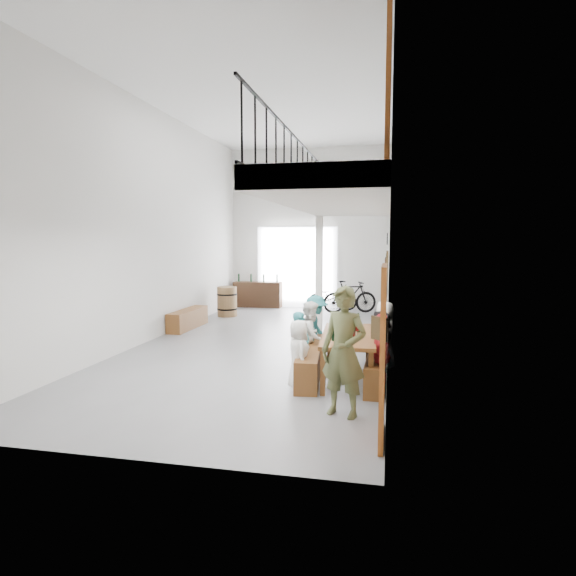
% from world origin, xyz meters
% --- Properties ---
extents(floor, '(12.00, 12.00, 0.00)m').
position_xyz_m(floor, '(0.00, 0.00, 0.00)').
color(floor, slate).
rests_on(floor, ground).
extents(room_walls, '(12.00, 12.00, 12.00)m').
position_xyz_m(room_walls, '(0.00, 0.00, 3.55)').
color(room_walls, silver).
rests_on(room_walls, ground).
extents(gateway_portal, '(2.80, 0.08, 2.80)m').
position_xyz_m(gateway_portal, '(-0.40, 5.94, 1.40)').
color(gateway_portal, white).
rests_on(gateway_portal, ground).
extents(right_wall_decor, '(0.07, 8.28, 5.07)m').
position_xyz_m(right_wall_decor, '(2.70, -1.87, 1.74)').
color(right_wall_decor, '#9E4219').
rests_on(right_wall_decor, ground).
extents(balcony, '(1.52, 5.62, 4.00)m').
position_xyz_m(balcony, '(1.98, -3.13, 2.96)').
color(balcony, silver).
rests_on(balcony, ground).
extents(tasting_table, '(1.00, 2.16, 0.79)m').
position_xyz_m(tasting_table, '(2.10, -2.50, 0.71)').
color(tasting_table, brown).
rests_on(tasting_table, ground).
extents(bench_inner, '(0.59, 2.30, 0.52)m').
position_xyz_m(bench_inner, '(1.43, -2.42, 0.26)').
color(bench_inner, brown).
rests_on(bench_inner, ground).
extents(bench_wall, '(0.32, 2.11, 0.48)m').
position_xyz_m(bench_wall, '(2.57, -2.51, 0.24)').
color(bench_wall, brown).
rests_on(bench_wall, ground).
extents(tableware, '(0.57, 1.21, 0.35)m').
position_xyz_m(tableware, '(2.12, -2.71, 0.93)').
color(tableware, black).
rests_on(tableware, tasting_table).
extents(side_bench, '(0.43, 1.82, 0.51)m').
position_xyz_m(side_bench, '(-2.50, 1.35, 0.25)').
color(side_bench, brown).
rests_on(side_bench, ground).
extents(oak_barrel, '(0.62, 0.62, 0.91)m').
position_xyz_m(oak_barrel, '(-2.14, 3.51, 0.46)').
color(oak_barrel, olive).
rests_on(oak_barrel, ground).
extents(serving_counter, '(1.69, 0.50, 0.89)m').
position_xyz_m(serving_counter, '(-1.75, 5.65, 0.44)').
color(serving_counter, '#3A2413').
rests_on(serving_counter, ground).
extents(counter_bottles, '(1.44, 0.14, 0.28)m').
position_xyz_m(counter_bottles, '(-1.75, 5.66, 1.03)').
color(counter_bottles, black).
rests_on(counter_bottles, serving_counter).
extents(guest_left_a, '(0.53, 0.64, 1.12)m').
position_xyz_m(guest_left_a, '(1.37, -3.16, 0.56)').
color(guest_left_a, white).
rests_on(guest_left_a, ground).
extents(guest_left_b, '(0.41, 0.50, 1.17)m').
position_xyz_m(guest_left_b, '(1.31, -2.69, 0.59)').
color(guest_left_b, '#237077').
rests_on(guest_left_b, ground).
extents(guest_left_c, '(0.52, 0.65, 1.28)m').
position_xyz_m(guest_left_c, '(1.40, -2.09, 0.64)').
color(guest_left_c, white).
rests_on(guest_left_c, ground).
extents(guest_left_d, '(0.55, 0.89, 1.32)m').
position_xyz_m(guest_left_d, '(1.39, -1.53, 0.66)').
color(guest_left_d, '#237077').
rests_on(guest_left_d, ground).
extents(guest_right_a, '(0.32, 0.74, 1.26)m').
position_xyz_m(guest_right_a, '(2.66, -3.13, 0.63)').
color(guest_right_a, red).
rests_on(guest_right_a, ground).
extents(guest_right_b, '(0.76, 1.15, 1.19)m').
position_xyz_m(guest_right_b, '(2.64, -2.35, 0.60)').
color(guest_right_b, black).
rests_on(guest_right_b, ground).
extents(guest_right_c, '(0.59, 0.72, 1.26)m').
position_xyz_m(guest_right_c, '(2.70, -1.71, 0.63)').
color(guest_right_c, white).
rests_on(guest_right_c, ground).
extents(host_standing, '(0.76, 0.63, 1.78)m').
position_xyz_m(host_standing, '(2.18, -4.20, 0.89)').
color(host_standing, '#515831').
rests_on(host_standing, ground).
extents(potted_plant, '(0.38, 0.33, 0.40)m').
position_xyz_m(potted_plant, '(2.45, 0.40, 0.20)').
color(potted_plant, '#1D4E1C').
rests_on(potted_plant, ground).
extents(bicycle_near, '(1.64, 0.60, 0.86)m').
position_xyz_m(bicycle_near, '(0.91, 5.50, 0.43)').
color(bicycle_near, black).
rests_on(bicycle_near, ground).
extents(bicycle_far, '(1.82, 1.10, 1.06)m').
position_xyz_m(bicycle_far, '(1.54, 4.91, 0.53)').
color(bicycle_far, black).
rests_on(bicycle_far, ground).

